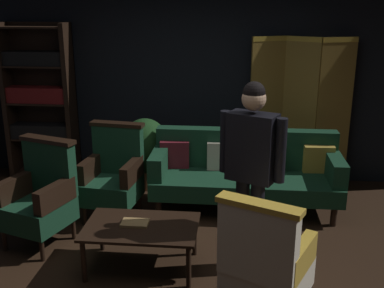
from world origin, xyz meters
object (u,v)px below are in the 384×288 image
(folding_screen, at_px, (299,111))
(book_tan_leather, at_px, (135,223))
(bookshelf, at_px, (40,100))
(coffee_table, at_px, (141,230))
(velvet_couch, at_px, (245,170))
(armchair_wing_right, at_px, (114,175))
(armchair_wing_left, at_px, (41,196))
(standing_figure, at_px, (251,161))
(potted_plant, at_px, (145,149))
(armchair_gilt_accent, at_px, (265,264))

(folding_screen, bearing_deg, book_tan_leather, -127.49)
(bookshelf, height_order, coffee_table, bookshelf)
(velvet_couch, distance_m, armchair_wing_right, 1.49)
(folding_screen, relative_size, book_tan_leather, 7.90)
(folding_screen, height_order, armchair_wing_right, folding_screen)
(armchair_wing_left, relative_size, standing_figure, 0.61)
(folding_screen, relative_size, armchair_wing_right, 1.83)
(armchair_wing_right, relative_size, potted_plant, 1.14)
(standing_figure, bearing_deg, bookshelf, 142.73)
(armchair_gilt_accent, relative_size, standing_figure, 0.61)
(armchair_gilt_accent, distance_m, standing_figure, 0.90)
(armchair_wing_right, bearing_deg, potted_plant, 77.79)
(folding_screen, xyz_separation_m, bookshelf, (-3.37, -0.02, 0.08))
(armchair_wing_right, relative_size, standing_figure, 0.61)
(standing_figure, relative_size, book_tan_leather, 7.08)
(velvet_couch, distance_m, coffee_table, 1.69)
(armchair_wing_right, distance_m, book_tan_leather, 1.10)
(armchair_wing_left, relative_size, potted_plant, 1.14)
(armchair_gilt_accent, height_order, armchair_wing_left, same)
(coffee_table, xyz_separation_m, armchair_gilt_accent, (1.05, -0.63, 0.12))
(velvet_couch, height_order, armchair_gilt_accent, armchair_gilt_accent)
(folding_screen, height_order, potted_plant, folding_screen)
(folding_screen, relative_size, armchair_gilt_accent, 1.83)
(folding_screen, height_order, book_tan_leather, folding_screen)
(coffee_table, height_order, standing_figure, standing_figure)
(velvet_couch, xyz_separation_m, potted_plant, (-1.25, 0.45, 0.07))
(folding_screen, distance_m, coffee_table, 2.76)
(folding_screen, height_order, armchair_wing_left, folding_screen)
(folding_screen, height_order, coffee_table, folding_screen)
(coffee_table, bearing_deg, potted_plant, 99.98)
(armchair_wing_left, bearing_deg, velvet_couch, 27.58)
(potted_plant, height_order, book_tan_leather, potted_plant)
(armchair_gilt_accent, bearing_deg, book_tan_leather, 149.54)
(standing_figure, relative_size, potted_plant, 1.87)
(armchair_wing_left, bearing_deg, coffee_table, -19.28)
(velvet_couch, bearing_deg, armchair_wing_left, -152.42)
(armchair_gilt_accent, bearing_deg, folding_screen, 78.98)
(coffee_table, bearing_deg, standing_figure, 5.11)
(armchair_gilt_accent, bearing_deg, velvet_couch, 93.41)
(armchair_wing_left, xyz_separation_m, potted_plant, (0.74, 1.49, 0.03))
(armchair_wing_left, height_order, potted_plant, armchair_wing_left)
(bookshelf, relative_size, armchair_wing_left, 1.97)
(coffee_table, xyz_separation_m, book_tan_leather, (-0.06, 0.02, 0.06))
(armchair_gilt_accent, bearing_deg, potted_plant, 118.84)
(velvet_couch, xyz_separation_m, armchair_wing_right, (-1.44, -0.40, 0.03))
(bookshelf, distance_m, armchair_wing_right, 1.79)
(folding_screen, xyz_separation_m, armchair_gilt_accent, (-0.55, -2.81, -0.50))
(folding_screen, distance_m, velvet_couch, 1.14)
(coffee_table, relative_size, potted_plant, 1.10)
(coffee_table, distance_m, potted_plant, 1.90)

